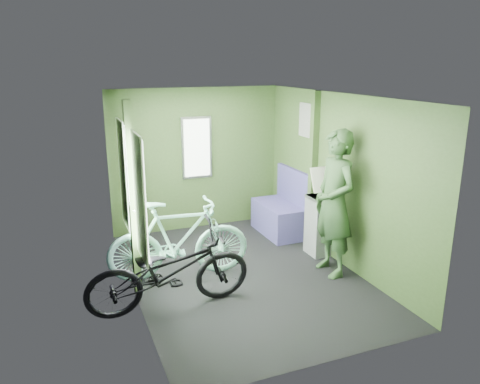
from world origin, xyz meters
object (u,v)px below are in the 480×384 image
Objects in this scene: bicycle_mint at (180,279)px; bench_seat at (281,215)px; bicycle_black at (172,310)px; waste_box at (318,225)px; passenger at (334,203)px.

bench_seat is at bearing -55.90° from bicycle_mint.
waste_box is (2.34, 0.78, 0.43)m from bicycle_black.
waste_box is at bearing -84.04° from bench_seat.
bicycle_black is 0.97× the size of passenger.
bicycle_black is 2.14× the size of waste_box.
passenger reaches higher than bicycle_black.
bench_seat is (1.94, 1.01, 0.31)m from bicycle_mint.
bicycle_mint is 0.94× the size of passenger.
bicycle_black is at bearing -142.74° from bench_seat.
waste_box reaches higher than bicycle_mint.
bicycle_mint is (0.29, 0.73, 0.00)m from bicycle_black.
passenger is at bearing -91.98° from bench_seat.
passenger is at bearing -85.92° from bicycle_black.
bench_seat reaches higher than waste_box.
passenger reaches higher than bench_seat.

